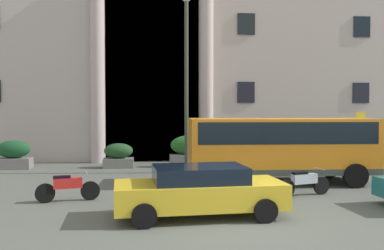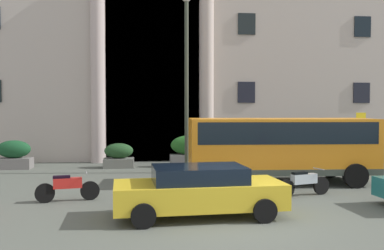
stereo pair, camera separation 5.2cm
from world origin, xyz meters
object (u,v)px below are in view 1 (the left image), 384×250
object	(u,v)px
orange_minibus	(280,144)
scooter_by_planter	(303,182)
hedge_planter_far_east	(118,156)
parked_coupe_end	(199,190)
hedge_planter_far_west	(188,152)
motorcycle_far_end	(67,187)
lamppost_plaza_centre	(186,70)
bus_stop_sign	(360,136)
hedge_planter_entrance_right	(361,149)
motorcycle_near_kerb	(209,184)
hedge_planter_east	(13,155)

from	to	relation	value
orange_minibus	scooter_by_planter	distance (m)	2.77
hedge_planter_far_east	parked_coupe_end	xyz separation A→B (m)	(2.71, -9.86, 0.13)
hedge_planter_far_west	motorcycle_far_end	size ratio (longest dim) A/B	0.96
parked_coupe_end	lamppost_plaza_centre	bearing A→B (deg)	83.45
bus_stop_sign	hedge_planter_far_east	bearing A→B (deg)	162.35
lamppost_plaza_centre	parked_coupe_end	bearing A→B (deg)	-93.35
hedge_planter_entrance_right	parked_coupe_end	size ratio (longest dim) A/B	0.44
bus_stop_sign	lamppost_plaza_centre	size ratio (longest dim) A/B	0.34
parked_coupe_end	hedge_planter_far_east	bearing A→B (deg)	102.19
motorcycle_near_kerb	lamppost_plaza_centre	world-z (taller)	lamppost_plaza_centre
hedge_planter_far_west	hedge_planter_far_east	size ratio (longest dim) A/B	1.26
hedge_planter_east	parked_coupe_end	size ratio (longest dim) A/B	0.36
hedge_planter_east	motorcycle_far_end	world-z (taller)	hedge_planter_east
bus_stop_sign	hedge_planter_east	distance (m)	16.24
hedge_planter_entrance_right	motorcycle_far_end	distance (m)	15.71
hedge_planter_entrance_right	scooter_by_planter	world-z (taller)	hedge_planter_entrance_right
hedge_planter_far_west	orange_minibus	bearing A→B (deg)	-58.45
hedge_planter_east	hedge_planter_far_east	distance (m)	5.05
hedge_planter_far_east	parked_coupe_end	distance (m)	10.23
hedge_planter_entrance_right	motorcycle_far_end	world-z (taller)	hedge_planter_entrance_right
hedge_planter_far_west	parked_coupe_end	distance (m)	9.84
hedge_planter_far_east	motorcycle_far_end	distance (m)	7.65
motorcycle_near_kerb	lamppost_plaza_centre	size ratio (longest dim) A/B	0.25
hedge_planter_far_west	parked_coupe_end	xyz separation A→B (m)	(-0.76, -9.81, -0.05)
motorcycle_near_kerb	bus_stop_sign	bearing A→B (deg)	41.55
bus_stop_sign	hedge_planter_east	bearing A→B (deg)	167.21
hedge_planter_far_west	parked_coupe_end	world-z (taller)	hedge_planter_far_west
bus_stop_sign	scooter_by_planter	xyz separation A→B (m)	(-4.28, -4.22, -1.23)
hedge_planter_east	lamppost_plaza_centre	bearing A→B (deg)	-15.26
hedge_planter_east	hedge_planter_far_east	xyz separation A→B (m)	(5.04, -0.16, -0.09)
hedge_planter_entrance_right	motorcycle_far_end	xyz separation A→B (m)	(-13.82, -7.46, -0.32)
motorcycle_far_end	parked_coupe_end	bearing A→B (deg)	-41.49
hedge_planter_far_west	hedge_planter_far_east	xyz separation A→B (m)	(-3.47, 0.05, -0.18)
bus_stop_sign	hedge_planter_far_west	bearing A→B (deg)	155.18
orange_minibus	bus_stop_sign	distance (m)	4.52
hedge_planter_east	scooter_by_planter	distance (m)	13.93
parked_coupe_end	motorcycle_far_end	xyz separation A→B (m)	(-3.88, 2.30, -0.26)
orange_minibus	scooter_by_planter	xyz separation A→B (m)	(-0.07, -2.56, -1.07)
hedge_planter_east	hedge_planter_far_east	world-z (taller)	hedge_planter_east
parked_coupe_end	lamppost_plaza_centre	size ratio (longest dim) A/B	0.57
hedge_planter_far_west	hedge_planter_east	bearing A→B (deg)	178.54
hedge_planter_east	scooter_by_planter	size ratio (longest dim) A/B	0.84
orange_minibus	hedge_planter_entrance_right	xyz separation A→B (m)	(6.09, 4.99, -0.76)
bus_stop_sign	motorcycle_near_kerb	size ratio (longest dim) A/B	1.37
bus_stop_sign	lamppost_plaza_centre	xyz separation A→B (m)	(-7.60, 1.35, 2.99)
motorcycle_near_kerb	motorcycle_far_end	size ratio (longest dim) A/B	1.03
hedge_planter_entrance_right	hedge_planter_far_east	bearing A→B (deg)	179.56
hedge_planter_far_west	scooter_by_planter	xyz separation A→B (m)	(3.02, -7.59, -0.30)
hedge_planter_entrance_right	lamppost_plaza_centre	world-z (taller)	lamppost_plaza_centre
orange_minibus	hedge_planter_far_east	bearing A→B (deg)	145.46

